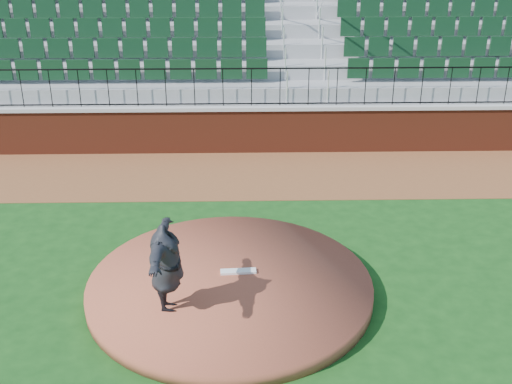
# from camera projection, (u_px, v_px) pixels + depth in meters

# --- Properties ---
(ground) EXTENTS (90.00, 90.00, 0.00)m
(ground) POSITION_uv_depth(u_px,v_px,m) (258.00, 293.00, 11.81)
(ground) COLOR #124013
(ground) RESTS_ON ground
(warning_track) EXTENTS (34.00, 3.20, 0.01)m
(warning_track) POSITION_uv_depth(u_px,v_px,m) (253.00, 174.00, 16.71)
(warning_track) COLOR brown
(warning_track) RESTS_ON ground
(field_wall) EXTENTS (34.00, 0.35, 1.20)m
(field_wall) POSITION_uv_depth(u_px,v_px,m) (252.00, 130.00, 17.91)
(field_wall) COLOR maroon
(field_wall) RESTS_ON ground
(wall_cap) EXTENTS (34.00, 0.45, 0.10)m
(wall_cap) POSITION_uv_depth(u_px,v_px,m) (252.00, 107.00, 17.64)
(wall_cap) COLOR #B7B7B7
(wall_cap) RESTS_ON field_wall
(wall_railing) EXTENTS (34.00, 0.05, 1.00)m
(wall_railing) POSITION_uv_depth(u_px,v_px,m) (252.00, 87.00, 17.41)
(wall_railing) COLOR black
(wall_railing) RESTS_ON wall_cap
(seating_stands) EXTENTS (34.00, 5.10, 4.60)m
(seating_stands) POSITION_uv_depth(u_px,v_px,m) (250.00, 46.00, 19.67)
(seating_stands) COLOR gray
(seating_stands) RESTS_ON ground
(concourse_wall) EXTENTS (34.00, 0.50, 5.50)m
(concourse_wall) POSITION_uv_depth(u_px,v_px,m) (249.00, 14.00, 22.02)
(concourse_wall) COLOR maroon
(concourse_wall) RESTS_ON ground
(pitchers_mound) EXTENTS (5.06, 5.06, 0.25)m
(pitchers_mound) POSITION_uv_depth(u_px,v_px,m) (230.00, 287.00, 11.76)
(pitchers_mound) COLOR brown
(pitchers_mound) RESTS_ON ground
(pitching_rubber) EXTENTS (0.66, 0.20, 0.04)m
(pitching_rubber) POSITION_uv_depth(u_px,v_px,m) (238.00, 271.00, 11.97)
(pitching_rubber) COLOR white
(pitching_rubber) RESTS_ON pitchers_mound
(pitcher) EXTENTS (0.54, 1.93, 1.57)m
(pitcher) POSITION_uv_depth(u_px,v_px,m) (167.00, 268.00, 10.63)
(pitcher) COLOR black
(pitcher) RESTS_ON pitchers_mound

